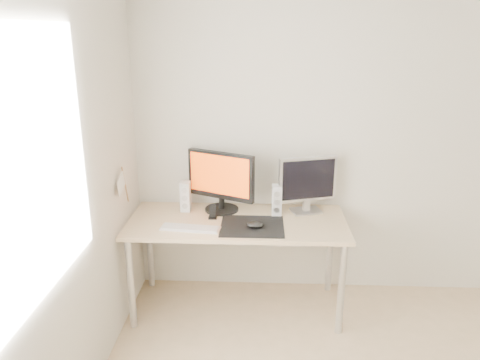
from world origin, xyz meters
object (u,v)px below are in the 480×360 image
object	(u,v)px
mouse	(255,225)
main_monitor	(221,179)
speaker_left	(185,196)
speaker_right	(277,200)
keyboard	(190,228)
desk	(237,230)
second_monitor	(307,182)
phone_dock	(213,214)

from	to	relation	value
mouse	main_monitor	size ratio (longest dim) A/B	0.24
speaker_left	speaker_right	bearing A→B (deg)	-4.15
keyboard	speaker_left	bearing A→B (deg)	103.92
desk	second_monitor	world-z (taller)	second_monitor
mouse	speaker_right	bearing A→B (deg)	58.86
mouse	speaker_right	world-z (taller)	speaker_right
mouse	phone_dock	size ratio (longest dim) A/B	1.10
mouse	keyboard	distance (m)	0.45
phone_dock	desk	bearing A→B (deg)	-7.65
mouse	keyboard	bearing A→B (deg)	-175.16
speaker_right	keyboard	size ratio (longest dim) A/B	0.54
speaker_right	phone_dock	world-z (taller)	speaker_right
phone_dock	speaker_left	bearing A→B (deg)	146.68
second_monitor	keyboard	size ratio (longest dim) A/B	1.03
main_monitor	phone_dock	size ratio (longest dim) A/B	4.69
desk	second_monitor	distance (m)	0.64
mouse	main_monitor	world-z (taller)	main_monitor
mouse	desk	size ratio (longest dim) A/B	0.08
keyboard	phone_dock	size ratio (longest dim) A/B	3.91
desk	keyboard	world-z (taller)	keyboard
desk	speaker_right	size ratio (longest dim) A/B	6.90
second_monitor	speaker_right	bearing A→B (deg)	-163.17
desk	main_monitor	world-z (taller)	main_monitor
speaker_left	keyboard	bearing A→B (deg)	-76.08
main_monitor	keyboard	world-z (taller)	main_monitor
speaker_left	keyboard	xyz separation A→B (m)	(0.09, -0.35, -0.11)
mouse	speaker_right	xyz separation A→B (m)	(0.16, 0.26, 0.09)
speaker_right	keyboard	world-z (taller)	speaker_right
keyboard	desk	bearing A→B (deg)	29.23
phone_dock	second_monitor	bearing A→B (deg)	13.29
mouse	phone_dock	xyz separation A→B (m)	(-0.32, 0.16, 0.01)
mouse	main_monitor	xyz separation A→B (m)	(-0.27, 0.32, 0.23)
main_monitor	phone_dock	distance (m)	0.28
desk	main_monitor	bearing A→B (deg)	125.84
phone_dock	mouse	bearing A→B (deg)	-27.58
speaker_left	main_monitor	bearing A→B (deg)	2.59
speaker_right	phone_dock	xyz separation A→B (m)	(-0.47, -0.10, -0.08)
speaker_left	phone_dock	bearing A→B (deg)	-33.32
desk	keyboard	xyz separation A→B (m)	(-0.32, -0.18, 0.09)
desk	second_monitor	size ratio (longest dim) A/B	3.61
phone_dock	keyboard	bearing A→B (deg)	-124.03
keyboard	speaker_right	bearing A→B (deg)	26.15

